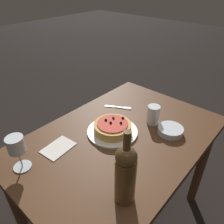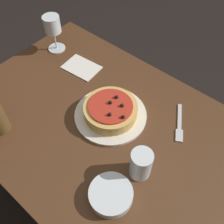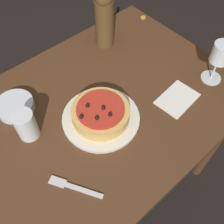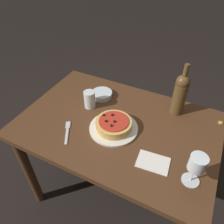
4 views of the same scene
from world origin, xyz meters
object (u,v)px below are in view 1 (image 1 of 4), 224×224
at_px(wine_bottle, 125,174).
at_px(water_cup, 153,115).
at_px(dinner_plate, 112,132).
at_px(pizza, 112,127).
at_px(dining_table, 119,152).
at_px(wine_glass, 16,147).
at_px(side_bowl, 170,130).
at_px(fork, 120,107).

height_order(wine_bottle, water_cup, wine_bottle).
relative_size(dinner_plate, pizza, 1.36).
distance_m(dining_table, pizza, 0.16).
xyz_separation_m(pizza, water_cup, (0.22, -0.11, 0.02)).
height_order(dining_table, water_cup, water_cup).
height_order(dinner_plate, wine_glass, wine_glass).
height_order(dining_table, dinner_plate, dinner_plate).
relative_size(side_bowl, fork, 0.86).
bearing_deg(dinner_plate, wine_bottle, -132.06).
xyz_separation_m(pizza, fork, (0.22, 0.13, -0.03)).
height_order(dinner_plate, side_bowl, side_bowl).
bearing_deg(side_bowl, water_cup, 82.08).
bearing_deg(wine_bottle, pizza, 47.92).
distance_m(water_cup, fork, 0.25).
xyz_separation_m(dining_table, pizza, (-0.00, 0.05, 0.15)).
bearing_deg(pizza, dining_table, -88.60).
relative_size(dining_table, side_bowl, 8.32).
bearing_deg(fork, dinner_plate, -89.95).
distance_m(wine_bottle, fork, 0.67).
bearing_deg(fork, wine_bottle, -79.35).
distance_m(dinner_plate, wine_glass, 0.48).
relative_size(dinner_plate, side_bowl, 2.01).
height_order(water_cup, side_bowl, water_cup).
height_order(dinner_plate, wine_bottle, wine_bottle).
bearing_deg(dining_table, fork, 39.42).
xyz_separation_m(dining_table, fork, (0.22, 0.18, 0.12)).
distance_m(wine_bottle, water_cup, 0.54).
xyz_separation_m(dining_table, wine_bottle, (-0.27, -0.25, 0.25)).
distance_m(dining_table, fork, 0.31).
xyz_separation_m(dining_table, wine_glass, (-0.45, 0.19, 0.24)).
height_order(dinner_plate, fork, dinner_plate).
distance_m(pizza, fork, 0.26).
height_order(pizza, fork, pizza).
bearing_deg(pizza, wine_bottle, -132.08).
relative_size(wine_glass, water_cup, 1.53).
bearing_deg(dinner_plate, dining_table, -88.40).
height_order(side_bowl, fork, side_bowl).
bearing_deg(dinner_plate, wine_glass, 163.09).
relative_size(pizza, water_cup, 1.83).
xyz_separation_m(water_cup, fork, (0.00, 0.24, -0.05)).
bearing_deg(fork, water_cup, -30.96).
bearing_deg(wine_bottle, wine_glass, 112.05).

